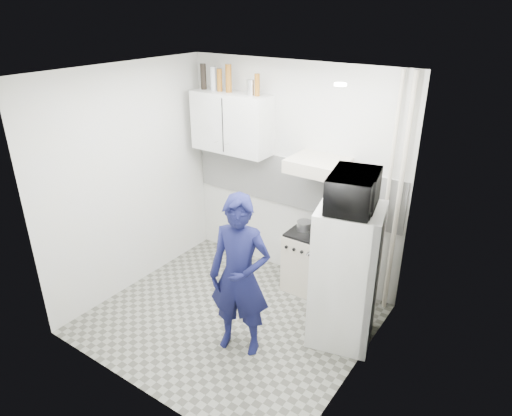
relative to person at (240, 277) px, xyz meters
The scene contains 23 objects.
floor 0.93m from the person, 141.12° to the left, with size 2.80×2.80×0.00m, color slate.
ceiling 1.84m from the person, 141.12° to the left, with size 2.80×2.80×0.00m, color white.
wall_back 1.64m from the person, 102.73° to the left, with size 2.80×2.80×0.00m, color silver.
wall_left 1.83m from the person, behind, with size 2.60×2.60×0.00m, color silver.
wall_right 1.19m from the person, 14.78° to the left, with size 2.60×2.60×0.00m, color silver.
person is the anchor object (origin of this frame).
stove 1.36m from the person, 88.45° to the left, with size 0.45×0.45×0.72m, color beige.
fridge 1.04m from the person, 43.15° to the left, with size 0.60×0.60×1.45m, color white.
stove_top 1.28m from the person, 88.45° to the left, with size 0.43×0.43×0.03m, color black.
saucepan 1.32m from the person, 91.78° to the left, with size 0.18×0.18×0.10m, color silver.
microwave 1.31m from the person, 43.15° to the left, with size 0.41×0.61×0.33m, color black.
bottle_a 2.54m from the person, 138.11° to the left, with size 0.07×0.07×0.30m, color black.
bottle_b 2.45m from the person, 135.05° to the left, with size 0.07×0.07×0.27m, color #B2B7BC.
bottle_c 2.39m from the person, 133.02° to the left, with size 0.06×0.06×0.26m, color brown.
bottle_d 2.34m from the person, 129.84° to the left, with size 0.07×0.07×0.32m, color brown.
canister_b 2.16m from the person, 121.19° to the left, with size 0.09×0.09×0.17m, color silver.
bottle_e 2.15m from the person, 118.41° to the left, with size 0.06×0.06×0.24m, color brown.
upper_cabinet 2.02m from the person, 128.98° to the left, with size 1.00×0.35×0.70m, color white.
range_hood 1.49m from the person, 85.31° to the left, with size 0.60×0.50×0.14m, color beige.
backsplash 1.60m from the person, 102.85° to the left, with size 2.74×0.03×0.60m, color white.
pipe_a 1.80m from the person, 56.60° to the left, with size 0.05×0.05×2.60m, color beige.
pipe_b 1.74m from the person, 60.04° to the left, with size 0.04×0.04×2.60m, color beige.
ceiling_spot_fixture 1.93m from the person, 36.14° to the left, with size 0.10×0.10×0.02m, color white.
Camera 1 is at (2.52, -3.17, 3.16)m, focal length 32.00 mm.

